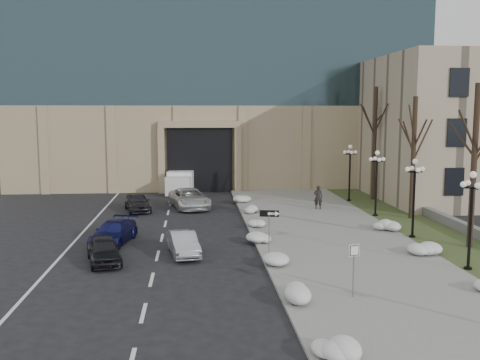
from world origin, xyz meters
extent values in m
plane|color=black|center=(0.00, 0.00, 0.00)|extent=(160.00, 160.00, 0.00)
cube|color=gray|center=(3.50, 14.00, 0.06)|extent=(9.00, 40.00, 0.12)
cube|color=gray|center=(-1.00, 14.00, 0.07)|extent=(0.30, 40.00, 0.14)
cube|color=#394623|center=(10.00, 14.00, 0.05)|extent=(4.00, 40.00, 0.10)
cube|color=slate|center=(12.00, 16.00, 0.35)|extent=(0.50, 30.00, 0.70)
cube|color=tan|center=(-2.00, 42.00, 4.00)|extent=(40.00, 20.00, 8.00)
cube|color=black|center=(-4.00, 33.00, 3.00)|extent=(6.00, 2.50, 6.00)
cube|color=tan|center=(-4.00, 31.60, 6.30)|extent=(7.50, 0.60, 0.60)
cube|color=tan|center=(-7.50, 31.60, 3.00)|extent=(0.60, 0.60, 6.00)
cube|color=tan|center=(-0.50, 31.60, 3.00)|extent=(0.60, 0.60, 6.00)
cube|color=black|center=(14.00, 19.00, 2.50)|extent=(1.40, 0.25, 2.00)
cube|color=black|center=(14.00, 19.00, 6.00)|extent=(1.40, 0.25, 2.00)
cube|color=black|center=(14.00, 19.00, 9.50)|extent=(1.40, 0.25, 2.00)
imported|color=black|center=(-9.06, 8.94, 0.64)|extent=(2.38, 3.99, 1.27)
imported|color=#A6A8AD|center=(-5.15, 10.04, 0.62)|extent=(1.94, 3.91, 1.23)
imported|color=navy|center=(-9.16, 12.97, 0.63)|extent=(2.69, 4.66, 1.27)
imported|color=silver|center=(-4.92, 23.76, 0.75)|extent=(3.66, 5.85, 1.51)
imported|color=#28292D|center=(-8.83, 22.86, 0.69)|extent=(2.57, 4.33, 1.38)
imported|color=black|center=(4.82, 21.86, 1.02)|extent=(0.76, 0.62, 1.81)
cube|color=silver|center=(-5.61, 32.83, 1.03)|extent=(2.80, 5.37, 2.07)
cube|color=silver|center=(-5.93, 29.74, 0.93)|extent=(2.33, 1.87, 1.65)
cylinder|color=black|center=(-6.93, 30.06, 0.36)|extent=(0.33, 0.75, 0.72)
cylinder|color=black|center=(-4.88, 29.84, 0.36)|extent=(0.33, 0.75, 0.72)
cylinder|color=black|center=(-6.47, 34.47, 0.36)|extent=(0.33, 0.75, 0.72)
cylinder|color=black|center=(-4.42, 34.26, 0.36)|extent=(0.33, 0.75, 0.72)
cylinder|color=slate|center=(-0.88, 8.14, 1.31)|extent=(0.06, 0.06, 2.61)
cube|color=black|center=(-0.88, 8.14, 2.51)|extent=(0.95, 0.21, 0.32)
cube|color=white|center=(-0.74, 8.09, 2.51)|extent=(0.45, 0.09, 0.12)
cone|color=white|center=(-0.49, 8.04, 2.51)|extent=(0.27, 0.30, 0.26)
cylinder|color=slate|center=(1.75, 2.73, 1.11)|extent=(0.06, 0.06, 2.23)
cube|color=white|center=(1.75, 2.73, 2.03)|extent=(0.48, 0.18, 0.49)
cube|color=black|center=(1.76, 2.71, 2.03)|extent=(0.41, 0.13, 0.43)
cube|color=white|center=(1.76, 2.71, 2.03)|extent=(0.35, 0.11, 0.36)
ellipsoid|color=white|center=(-0.47, -2.24, 0.30)|extent=(1.10, 1.60, 0.36)
ellipsoid|color=white|center=(-0.75, 2.67, 0.30)|extent=(1.10, 1.60, 0.36)
ellipsoid|color=white|center=(-0.34, 7.31, 0.30)|extent=(1.10, 1.60, 0.36)
ellipsoid|color=white|center=(-0.75, 12.03, 0.30)|extent=(1.10, 1.60, 0.36)
ellipsoid|color=white|center=(-0.41, 15.82, 0.30)|extent=(1.10, 1.60, 0.36)
ellipsoid|color=white|center=(-0.52, 20.77, 0.30)|extent=(1.10, 1.60, 0.36)
ellipsoid|color=white|center=(-0.77, 25.57, 0.30)|extent=(1.10, 1.60, 0.36)
ellipsoid|color=white|center=(7.32, 8.50, 0.30)|extent=(1.10, 1.60, 0.36)
ellipsoid|color=white|center=(7.41, 14.62, 0.30)|extent=(1.10, 1.60, 0.36)
cylinder|color=black|center=(8.30, 6.00, 0.10)|extent=(0.36, 0.36, 0.20)
cylinder|color=black|center=(8.30, 6.00, 2.00)|extent=(0.14, 0.14, 4.00)
cylinder|color=black|center=(8.30, 6.00, 4.00)|extent=(0.10, 0.90, 0.10)
cylinder|color=black|center=(8.30, 6.00, 4.00)|extent=(0.90, 0.10, 0.10)
sphere|color=silver|center=(8.30, 6.00, 4.60)|extent=(0.32, 0.32, 0.32)
sphere|color=silver|center=(7.85, 6.00, 4.15)|extent=(0.28, 0.28, 0.28)
sphere|color=silver|center=(8.30, 6.45, 4.15)|extent=(0.28, 0.28, 0.28)
sphere|color=silver|center=(8.30, 5.55, 4.15)|extent=(0.28, 0.28, 0.28)
cylinder|color=black|center=(8.30, 12.50, 0.10)|extent=(0.36, 0.36, 0.20)
cylinder|color=black|center=(8.30, 12.50, 2.00)|extent=(0.14, 0.14, 4.00)
cylinder|color=black|center=(8.30, 12.50, 4.00)|extent=(0.10, 0.90, 0.10)
cylinder|color=black|center=(8.30, 12.50, 4.00)|extent=(0.90, 0.10, 0.10)
sphere|color=silver|center=(8.30, 12.50, 4.60)|extent=(0.32, 0.32, 0.32)
sphere|color=silver|center=(8.75, 12.50, 4.15)|extent=(0.28, 0.28, 0.28)
sphere|color=silver|center=(7.85, 12.50, 4.15)|extent=(0.28, 0.28, 0.28)
sphere|color=silver|center=(8.30, 12.95, 4.15)|extent=(0.28, 0.28, 0.28)
sphere|color=silver|center=(8.30, 12.05, 4.15)|extent=(0.28, 0.28, 0.28)
cylinder|color=black|center=(8.30, 19.00, 0.10)|extent=(0.36, 0.36, 0.20)
cylinder|color=black|center=(8.30, 19.00, 2.00)|extent=(0.14, 0.14, 4.00)
cylinder|color=black|center=(8.30, 19.00, 4.00)|extent=(0.10, 0.90, 0.10)
cylinder|color=black|center=(8.30, 19.00, 4.00)|extent=(0.90, 0.10, 0.10)
sphere|color=silver|center=(8.30, 19.00, 4.60)|extent=(0.32, 0.32, 0.32)
sphere|color=silver|center=(8.75, 19.00, 4.15)|extent=(0.28, 0.28, 0.28)
sphere|color=silver|center=(7.85, 19.00, 4.15)|extent=(0.28, 0.28, 0.28)
sphere|color=silver|center=(8.30, 19.45, 4.15)|extent=(0.28, 0.28, 0.28)
sphere|color=silver|center=(8.30, 18.55, 4.15)|extent=(0.28, 0.28, 0.28)
cylinder|color=black|center=(8.30, 25.50, 0.10)|extent=(0.36, 0.36, 0.20)
cylinder|color=black|center=(8.30, 25.50, 2.00)|extent=(0.14, 0.14, 4.00)
cylinder|color=black|center=(8.30, 25.50, 4.00)|extent=(0.10, 0.90, 0.10)
cylinder|color=black|center=(8.30, 25.50, 4.00)|extent=(0.90, 0.10, 0.10)
sphere|color=silver|center=(8.30, 25.50, 4.60)|extent=(0.32, 0.32, 0.32)
sphere|color=silver|center=(8.75, 25.50, 4.15)|extent=(0.28, 0.28, 0.28)
sphere|color=silver|center=(7.85, 25.50, 4.15)|extent=(0.28, 0.28, 0.28)
sphere|color=silver|center=(8.30, 25.95, 4.15)|extent=(0.28, 0.28, 0.28)
sphere|color=silver|center=(8.30, 25.05, 4.15)|extent=(0.28, 0.28, 0.28)
cylinder|color=black|center=(10.50, 10.00, 4.50)|extent=(0.32, 0.32, 9.00)
cylinder|color=black|center=(10.50, 18.00, 4.25)|extent=(0.32, 0.32, 8.50)
cylinder|color=black|center=(10.50, 26.00, 4.75)|extent=(0.32, 0.32, 9.50)
camera|label=1|loc=(-4.55, -17.44, 7.52)|focal=40.00mm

